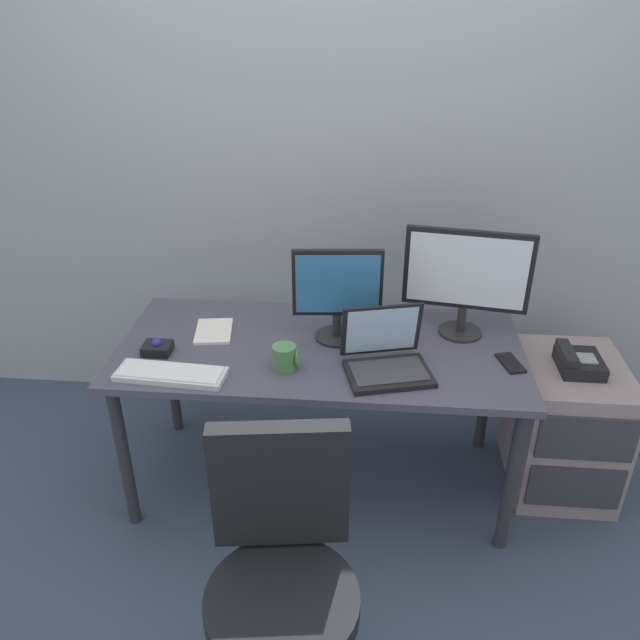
# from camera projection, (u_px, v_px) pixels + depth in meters

# --- Properties ---
(ground_plane) EXTENTS (8.00, 8.00, 0.00)m
(ground_plane) POSITION_uv_depth(u_px,v_px,m) (320.00, 479.00, 2.86)
(ground_plane) COLOR #3B475A
(back_wall) EXTENTS (6.00, 0.10, 2.80)m
(back_wall) POSITION_uv_depth(u_px,v_px,m) (334.00, 133.00, 2.83)
(back_wall) COLOR #9FA5AA
(back_wall) RESTS_ON ground
(desk) EXTENTS (1.63, 0.75, 0.71)m
(desk) POSITION_uv_depth(u_px,v_px,m) (320.00, 361.00, 2.56)
(desk) COLOR #4A4758
(desk) RESTS_ON ground
(file_cabinet) EXTENTS (0.42, 0.53, 0.60)m
(file_cabinet) POSITION_uv_depth(u_px,v_px,m) (564.00, 425.00, 2.73)
(file_cabinet) COLOR gray
(file_cabinet) RESTS_ON ground
(desk_phone) EXTENTS (0.17, 0.20, 0.09)m
(desk_phone) POSITION_uv_depth(u_px,v_px,m) (578.00, 362.00, 2.56)
(desk_phone) COLOR black
(desk_phone) RESTS_ON file_cabinet
(office_chair) EXTENTS (0.52, 0.52, 0.93)m
(office_chair) POSITION_uv_depth(u_px,v_px,m) (283.00, 595.00, 1.83)
(office_chair) COLOR black
(office_chair) RESTS_ON ground
(monitor_main) EXTENTS (0.50, 0.18, 0.45)m
(monitor_main) POSITION_uv_depth(u_px,v_px,m) (467.00, 276.00, 2.49)
(monitor_main) COLOR #262628
(monitor_main) RESTS_ON desk
(monitor_side) EXTENTS (0.36, 0.18, 0.39)m
(monitor_side) POSITION_uv_depth(u_px,v_px,m) (337.00, 291.00, 2.48)
(monitor_side) COLOR #262628
(monitor_side) RESTS_ON desk
(keyboard) EXTENTS (0.42, 0.16, 0.03)m
(keyboard) POSITION_uv_depth(u_px,v_px,m) (171.00, 374.00, 2.32)
(keyboard) COLOR silver
(keyboard) RESTS_ON desk
(laptop) EXTENTS (0.37, 0.33, 0.24)m
(laptop) POSITION_uv_depth(u_px,v_px,m) (386.00, 357.00, 2.35)
(laptop) COLOR black
(laptop) RESTS_ON desk
(trackball_mouse) EXTENTS (0.11, 0.09, 0.07)m
(trackball_mouse) POSITION_uv_depth(u_px,v_px,m) (157.00, 348.00, 2.47)
(trackball_mouse) COLOR black
(trackball_mouse) RESTS_ON desk
(coffee_mug) EXTENTS (0.10, 0.09, 0.10)m
(coffee_mug) POSITION_uv_depth(u_px,v_px,m) (285.00, 357.00, 2.35)
(coffee_mug) COLOR #4E844A
(coffee_mug) RESTS_ON desk
(paper_notepad) EXTENTS (0.18, 0.23, 0.01)m
(paper_notepad) POSITION_uv_depth(u_px,v_px,m) (214.00, 331.00, 2.62)
(paper_notepad) COLOR white
(paper_notepad) RESTS_ON desk
(cell_phone) EXTENTS (0.10, 0.16, 0.01)m
(cell_phone) POSITION_uv_depth(u_px,v_px,m) (510.00, 363.00, 2.40)
(cell_phone) COLOR black
(cell_phone) RESTS_ON desk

